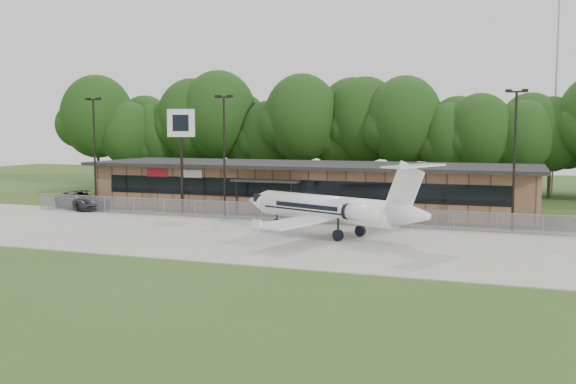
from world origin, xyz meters
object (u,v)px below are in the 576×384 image
at_px(terminal, 308,186).
at_px(pole_sign, 181,134).
at_px(suv, 83,200).
at_px(business_jet, 333,210).

bearing_deg(terminal, pole_sign, -142.23).
relative_size(terminal, pole_sign, 4.49).
bearing_deg(suv, pole_sign, -63.25).
xyz_separation_m(terminal, suv, (-19.47, -7.40, -1.30)).
bearing_deg(pole_sign, suv, 168.10).
relative_size(terminal, business_jet, 2.63).
xyz_separation_m(business_jet, pole_sign, (-15.71, 7.31, 5.06)).
distance_m(suv, pole_sign, 11.93).
bearing_deg(suv, terminal, -43.86).
bearing_deg(business_jet, terminal, 136.85).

